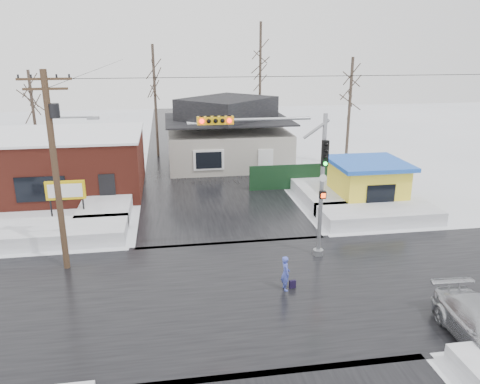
{
  "coord_description": "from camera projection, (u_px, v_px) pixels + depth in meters",
  "views": [
    {
      "loc": [
        -3.11,
        -17.25,
        9.96
      ],
      "look_at": [
        0.32,
        4.48,
        3.0
      ],
      "focal_mm": 35.0,
      "sensor_mm": 36.0,
      "label": 1
    }
  ],
  "objects": [
    {
      "name": "tree_far_west",
      "position": [
        31.0,
        90.0,
        38.31
      ],
      "size": [
        3.0,
        3.0,
        8.0
      ],
      "color": "#332821",
      "rests_on": "ground"
    },
    {
      "name": "road_ns",
      "position": [
        249.0,
        291.0,
        19.71
      ],
      "size": [
        10.0,
        120.0,
        0.02
      ],
      "primitive_type": "cube",
      "color": "black",
      "rests_on": "ground"
    },
    {
      "name": "tree_far_right",
      "position": [
        351.0,
        80.0,
        38.17
      ],
      "size": [
        3.0,
        3.0,
        9.0
      ],
      "color": "#332821",
      "rests_on": "ground"
    },
    {
      "name": "ground",
      "position": [
        249.0,
        292.0,
        19.71
      ],
      "size": [
        120.0,
        120.0,
        0.0
      ],
      "primitive_type": "plane",
      "color": "white",
      "rests_on": "ground"
    },
    {
      "name": "utility_pole",
      "position": [
        56.0,
        161.0,
        20.28
      ],
      "size": [
        3.15,
        0.44,
        9.0
      ],
      "color": "#382619",
      "rests_on": "ground"
    },
    {
      "name": "road_ew",
      "position": [
        249.0,
        291.0,
        19.71
      ],
      "size": [
        120.0,
        10.0,
        0.02
      ],
      "primitive_type": "cube",
      "color": "black",
      "rests_on": "ground"
    },
    {
      "name": "snowbank_nside_w",
      "position": [
        109.0,
        201.0,
        29.85
      ],
      "size": [
        3.0,
        8.0,
        0.8
      ],
      "primitive_type": "cube",
      "color": "white",
      "rests_on": "ground"
    },
    {
      "name": "tree_far_mid",
      "position": [
        260.0,
        49.0,
        44.09
      ],
      "size": [
        3.0,
        3.0,
        12.0
      ],
      "color": "#332821",
      "rests_on": "ground"
    },
    {
      "name": "tree_far_left",
      "position": [
        154.0,
        68.0,
        41.2
      ],
      "size": [
        3.0,
        3.0,
        10.0
      ],
      "color": "#332821",
      "rests_on": "ground"
    },
    {
      "name": "snowbank_nside_e",
      "position": [
        319.0,
        191.0,
        31.93
      ],
      "size": [
        3.0,
        8.0,
        0.8
      ],
      "primitive_type": "cube",
      "color": "white",
      "rests_on": "ground"
    },
    {
      "name": "marquee_sign",
      "position": [
        66.0,
        192.0,
        26.73
      ],
      "size": [
        2.2,
        0.21,
        2.55
      ],
      "color": "black",
      "rests_on": "ground"
    },
    {
      "name": "snowbank_nw",
      "position": [
        60.0,
        233.0,
        24.84
      ],
      "size": [
        7.0,
        3.0,
        0.8
      ],
      "primitive_type": "cube",
      "color": "white",
      "rests_on": "ground"
    },
    {
      "name": "traffic_signal",
      "position": [
        290.0,
        168.0,
        21.5
      ],
      "size": [
        6.05,
        0.68,
        7.0
      ],
      "color": "gray",
      "rests_on": "ground"
    },
    {
      "name": "shopping_bag",
      "position": [
        292.0,
        285.0,
        19.93
      ],
      "size": [
        0.29,
        0.15,
        0.35
      ],
      "primitive_type": "cube",
      "rotation": [
        0.0,
        0.0,
        0.1
      ],
      "color": "black",
      "rests_on": "ground"
    },
    {
      "name": "snowbank_ne",
      "position": [
        379.0,
        214.0,
        27.52
      ],
      "size": [
        7.0,
        3.0,
        0.8
      ],
      "primitive_type": "cube",
      "color": "white",
      "rests_on": "ground"
    },
    {
      "name": "pedestrian",
      "position": [
        285.0,
        273.0,
        19.64
      ],
      "size": [
        0.4,
        0.58,
        1.53
      ],
      "primitive_type": "imported",
      "rotation": [
        0.0,
        0.0,
        1.62
      ],
      "color": "#4453BF",
      "rests_on": "ground"
    },
    {
      "name": "kiosk",
      "position": [
        367.0,
        183.0,
        30.09
      ],
      "size": [
        4.6,
        4.6,
        2.88
      ],
      "color": "yellow",
      "rests_on": "ground"
    },
    {
      "name": "fence",
      "position": [
        304.0,
        176.0,
        33.59
      ],
      "size": [
        8.0,
        0.12,
        1.8
      ],
      "primitive_type": "cube",
      "color": "black",
      "rests_on": "ground"
    },
    {
      "name": "brick_building",
      "position": [
        54.0,
        163.0,
        32.51
      ],
      "size": [
        12.2,
        8.2,
        4.12
      ],
      "color": "maroon",
      "rests_on": "ground"
    },
    {
      "name": "house",
      "position": [
        227.0,
        134.0,
        39.93
      ],
      "size": [
        10.4,
        8.4,
        5.76
      ],
      "color": "#A6A096",
      "rests_on": "ground"
    }
  ]
}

